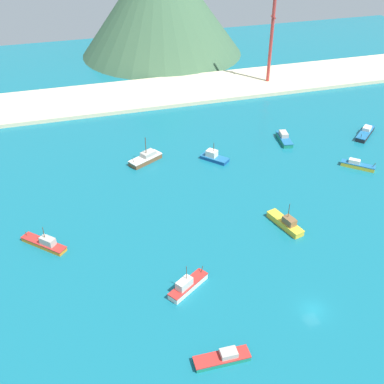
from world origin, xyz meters
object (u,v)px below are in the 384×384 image
object	(u,v)px
fishing_boat_3	(45,243)
fishing_boat_6	(223,358)
fishing_boat_8	(146,158)
fishing_boat_9	(286,223)
fishing_boat_4	(214,157)
fishing_boat_2	(357,165)
radio_tower	(272,30)
fishing_boat_0	(284,138)
fishing_boat_11	(187,285)
fishing_boat_5	(365,133)

from	to	relation	value
fishing_boat_3	fishing_boat_6	size ratio (longest dim) A/B	1.01
fishing_boat_8	fishing_boat_9	world-z (taller)	fishing_boat_8
fishing_boat_3	fishing_boat_4	bearing A→B (deg)	28.27
fishing_boat_2	radio_tower	distance (m)	61.14
fishing_boat_0	fishing_boat_11	bearing A→B (deg)	-131.25
fishing_boat_4	fishing_boat_3	bearing A→B (deg)	-151.73
fishing_boat_4	fishing_boat_8	bearing A→B (deg)	166.59
fishing_boat_9	fishing_boat_11	xyz separation A→B (m)	(-24.60, -11.62, 0.05)
fishing_boat_3	radio_tower	size ratio (longest dim) A/B	0.24
fishing_boat_2	fishing_boat_9	xyz separation A→B (m)	(-27.61, -16.80, 0.17)
fishing_boat_4	fishing_boat_9	world-z (taller)	fishing_boat_9
radio_tower	fishing_boat_8	bearing A→B (deg)	-141.68
fishing_boat_0	radio_tower	bearing A→B (deg)	72.42
fishing_boat_0	fishing_boat_3	world-z (taller)	fishing_boat_3
fishing_boat_5	fishing_boat_8	world-z (taller)	fishing_boat_8
fishing_boat_6	fishing_boat_9	bearing A→B (deg)	49.41
fishing_boat_0	fishing_boat_6	distance (m)	73.89
fishing_boat_3	fishing_boat_4	world-z (taller)	fishing_boat_4
fishing_boat_6	fishing_boat_8	distance (m)	62.01
fishing_boat_2	fishing_boat_8	size ratio (longest dim) A/B	0.79
radio_tower	fishing_boat_11	bearing A→B (deg)	-121.67
fishing_boat_0	fishing_boat_6	size ratio (longest dim) A/B	0.99
fishing_boat_11	fishing_boat_4	bearing A→B (deg)	65.74
fishing_boat_9	fishing_boat_11	world-z (taller)	fishing_boat_9
fishing_boat_8	fishing_boat_9	xyz separation A→B (m)	(22.44, -34.61, -0.02)
fishing_boat_6	fishing_boat_9	distance (m)	36.07
fishing_boat_0	fishing_boat_8	xyz separation A→B (m)	(-38.66, -0.32, 0.10)
fishing_boat_6	fishing_boat_9	xyz separation A→B (m)	(23.47, 27.39, 0.29)
fishing_boat_2	fishing_boat_0	bearing A→B (deg)	122.15
fishing_boat_8	fishing_boat_11	world-z (taller)	fishing_boat_8
fishing_boat_5	fishing_boat_11	bearing A→B (deg)	-146.02
fishing_boat_4	fishing_boat_11	size ratio (longest dim) A/B	0.87
fishing_boat_3	radio_tower	bearing A→B (deg)	41.18
fishing_boat_0	fishing_boat_2	xyz separation A→B (m)	(11.40, -18.13, -0.09)
fishing_boat_0	fishing_boat_2	world-z (taller)	fishing_boat_0
fishing_boat_2	fishing_boat_9	size ratio (longest dim) A/B	0.77
fishing_boat_5	fishing_boat_11	world-z (taller)	fishing_boat_11
fishing_boat_4	fishing_boat_6	bearing A→B (deg)	-107.15
fishing_boat_2	fishing_boat_11	size ratio (longest dim) A/B	0.88
fishing_boat_0	fishing_boat_5	bearing A→B (deg)	-8.09
fishing_boat_2	radio_tower	bearing A→B (deg)	88.64
fishing_boat_6	fishing_boat_4	bearing A→B (deg)	72.85
fishing_boat_2	fishing_boat_4	size ratio (longest dim) A/B	1.01
fishing_boat_3	fishing_boat_11	size ratio (longest dim) A/B	1.05
fishing_boat_0	fishing_boat_3	bearing A→B (deg)	-157.05
fishing_boat_5	fishing_boat_6	distance (m)	86.33
fishing_boat_3	fishing_boat_5	bearing A→B (deg)	15.29
fishing_boat_0	fishing_boat_9	world-z (taller)	fishing_boat_9
fishing_boat_3	fishing_boat_5	xyz separation A→B (m)	(87.92, 24.04, -0.01)
fishing_boat_2	fishing_boat_8	xyz separation A→B (m)	(-50.05, 17.81, 0.19)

